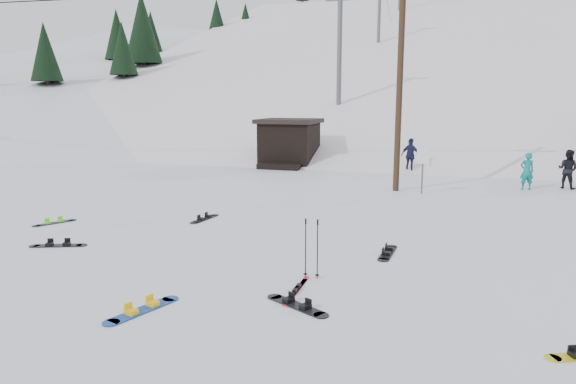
% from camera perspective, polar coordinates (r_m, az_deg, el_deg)
% --- Properties ---
extents(ground, '(200.00, 200.00, 0.00)m').
position_cam_1_polar(ground, '(9.87, -9.12, -12.80)').
color(ground, white).
rests_on(ground, ground).
extents(ski_slope, '(60.00, 85.24, 65.97)m').
position_cam_1_polar(ski_slope, '(65.17, 13.51, -4.17)').
color(ski_slope, white).
rests_on(ski_slope, ground).
extents(ridge_left, '(47.54, 95.03, 58.38)m').
position_cam_1_polar(ridge_left, '(70.57, -17.54, -2.44)').
color(ridge_left, white).
rests_on(ridge_left, ground).
extents(treeline_left, '(20.00, 64.00, 10.00)m').
position_cam_1_polar(treeline_left, '(61.52, -20.84, 5.94)').
color(treeline_left, black).
rests_on(treeline_left, ground).
extents(treeline_crest, '(50.00, 6.00, 10.00)m').
position_cam_1_polar(treeline_crest, '(94.25, 15.26, 7.49)').
color(treeline_crest, black).
rests_on(treeline_crest, ski_slope).
extents(utility_pole, '(2.00, 0.26, 9.00)m').
position_cam_1_polar(utility_pole, '(22.21, 12.32, 12.14)').
color(utility_pole, '#3A2819').
rests_on(utility_pole, ground).
extents(trail_sign, '(0.50, 0.09, 1.85)m').
position_cam_1_polar(trail_sign, '(21.84, 14.75, 3.11)').
color(trail_sign, '#595B60').
rests_on(trail_sign, ground).
extents(lift_hut, '(3.40, 4.10, 2.75)m').
position_cam_1_polar(lift_hut, '(30.54, 0.13, 5.54)').
color(lift_hut, black).
rests_on(lift_hut, ground).
extents(lift_tower_near, '(2.20, 0.36, 8.00)m').
position_cam_1_polar(lift_tower_near, '(39.16, 5.76, 16.03)').
color(lift_tower_near, '#595B60').
rests_on(lift_tower_near, ski_slope).
extents(lift_tower_mid, '(2.20, 0.36, 8.00)m').
position_cam_1_polar(lift_tower_mid, '(59.59, 10.14, 20.20)').
color(lift_tower_mid, '#595B60').
rests_on(lift_tower_mid, ski_slope).
extents(hero_snowboard, '(0.73, 1.58, 0.12)m').
position_cam_1_polar(hero_snowboard, '(10.06, -15.88, -12.44)').
color(hero_snowboard, '#183FA1').
rests_on(hero_snowboard, ground).
extents(hero_skis, '(0.13, 1.69, 0.09)m').
position_cam_1_polar(hero_skis, '(10.64, 0.97, -10.80)').
color(hero_skis, red).
rests_on(hero_skis, ground).
extents(ski_poles, '(0.36, 0.10, 1.31)m').
position_cam_1_polar(ski_poles, '(11.21, 2.63, -6.21)').
color(ski_poles, black).
rests_on(ski_poles, ground).
extents(board_scatter_a, '(1.42, 0.73, 0.11)m').
position_cam_1_polar(board_scatter_a, '(15.03, -24.17, -5.40)').
color(board_scatter_a, black).
rests_on(board_scatter_a, ground).
extents(board_scatter_b, '(0.42, 1.46, 0.10)m').
position_cam_1_polar(board_scatter_b, '(16.96, -9.25, -2.92)').
color(board_scatter_b, black).
rests_on(board_scatter_b, ground).
extents(board_scatter_c, '(0.77, 1.24, 0.10)m').
position_cam_1_polar(board_scatter_c, '(17.80, -24.50, -3.11)').
color(board_scatter_c, black).
rests_on(board_scatter_c, ground).
extents(board_scatter_d, '(1.37, 0.86, 0.11)m').
position_cam_1_polar(board_scatter_d, '(9.89, 0.99, -12.44)').
color(board_scatter_d, black).
rests_on(board_scatter_d, ground).
extents(board_scatter_f, '(0.35, 1.52, 0.11)m').
position_cam_1_polar(board_scatter_f, '(13.33, 11.02, -6.61)').
color(board_scatter_f, black).
rests_on(board_scatter_f, ground).
extents(skier_teal, '(0.66, 0.52, 1.62)m').
position_cam_1_polar(skier_teal, '(24.45, 25.01, 2.11)').
color(skier_teal, '#0C7974').
rests_on(skier_teal, ground).
extents(skier_dark, '(1.05, 0.99, 1.72)m').
position_cam_1_polar(skier_dark, '(25.54, 28.64, 2.24)').
color(skier_dark, black).
rests_on(skier_dark, ground).
extents(skier_navy, '(1.18, 0.83, 1.86)m').
position_cam_1_polar(skier_navy, '(28.02, 13.47, 3.95)').
color(skier_navy, '#191B40').
rests_on(skier_navy, ground).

